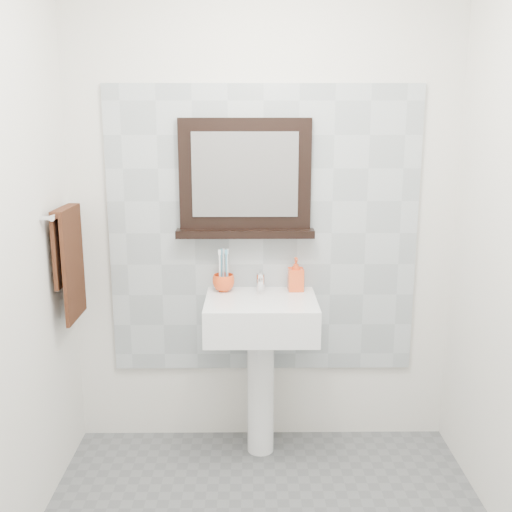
{
  "coord_description": "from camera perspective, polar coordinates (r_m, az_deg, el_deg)",
  "views": [
    {
      "loc": [
        -0.06,
        -1.97,
        1.73
      ],
      "look_at": [
        -0.04,
        0.55,
        1.15
      ],
      "focal_mm": 42.0,
      "sensor_mm": 36.0,
      "label": 1
    }
  ],
  "objects": [
    {
      "name": "front_wall",
      "position": [
        1.0,
        3.39,
        -15.88
      ],
      "size": [
        2.0,
        0.01,
        2.5
      ],
      "primitive_type": "cube",
      "color": "silver",
      "rests_on": "ground"
    },
    {
      "name": "back_wall",
      "position": [
        3.11,
        0.69,
        4.07
      ],
      "size": [
        2.0,
        0.01,
        2.5
      ],
      "primitive_type": "cube",
      "color": "silver",
      "rests_on": "ground"
    },
    {
      "name": "toothbrush_cup",
      "position": [
        3.09,
        -3.11,
        -2.56
      ],
      "size": [
        0.14,
        0.14,
        0.09
      ],
      "primitive_type": "imported",
      "rotation": [
        0.0,
        0.0,
        -0.34
      ],
      "color": "#F04C1C",
      "rests_on": "pedestal_sink"
    },
    {
      "name": "soap_dispenser",
      "position": [
        3.09,
        3.82,
        -1.75
      ],
      "size": [
        0.08,
        0.08,
        0.17
      ],
      "primitive_type": "imported",
      "rotation": [
        0.0,
        0.0,
        0.05
      ],
      "color": "red",
      "rests_on": "pedestal_sink"
    },
    {
      "name": "framed_mirror",
      "position": [
        3.05,
        -1.05,
        7.15
      ],
      "size": [
        0.7,
        0.11,
        0.6
      ],
      "color": "black",
      "rests_on": "back_wall"
    },
    {
      "name": "toothbrushes",
      "position": [
        3.07,
        -3.09,
        -1.13
      ],
      "size": [
        0.05,
        0.04,
        0.21
      ],
      "color": "white",
      "rests_on": "toothbrush_cup"
    },
    {
      "name": "pedestal_sink",
      "position": [
        3.03,
        0.47,
        -7.37
      ],
      "size": [
        0.55,
        0.44,
        0.96
      ],
      "color": "white",
      "rests_on": "ground"
    },
    {
      "name": "hand_towel",
      "position": [
        3.02,
        -17.37,
        0.11
      ],
      "size": [
        0.06,
        0.3,
        0.55
      ],
      "color": "black",
      "rests_on": "towel_bar"
    },
    {
      "name": "towel_bar",
      "position": [
        2.98,
        -17.78,
        4.05
      ],
      "size": [
        0.07,
        0.4,
        0.03
      ],
      "color": "silver",
      "rests_on": "left_wall"
    },
    {
      "name": "splashback",
      "position": [
        3.11,
        0.69,
        2.22
      ],
      "size": [
        1.6,
        0.02,
        1.5
      ],
      "primitive_type": "cube",
      "color": "#A5AEB3",
      "rests_on": "back_wall"
    }
  ]
}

